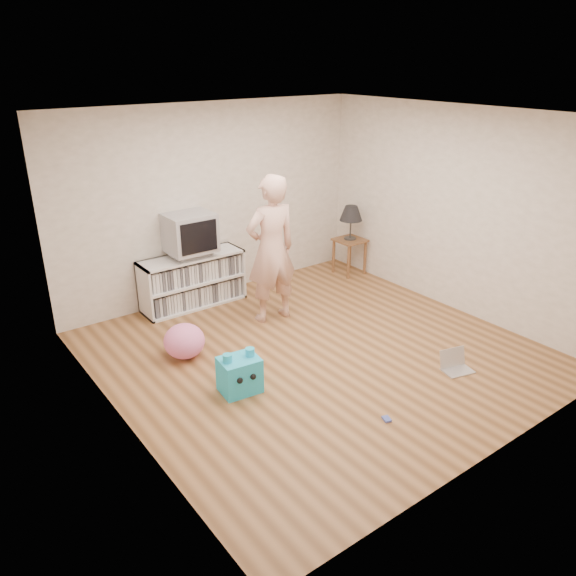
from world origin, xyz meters
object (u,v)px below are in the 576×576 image
Objects in this scene: crt_tv at (189,232)px; plush_blue at (240,374)px; media_unit at (192,280)px; side_table at (350,247)px; dvd_deck at (191,253)px; laptop at (455,364)px; table_lamp at (351,214)px; plush_pink at (184,341)px; person at (271,250)px.

crt_tv is 1.33× the size of plush_blue.
media_unit is 2.52m from side_table.
dvd_deck is 3.57m from laptop.
dvd_deck is 0.82× the size of side_table.
plush_pink is (-3.24, -0.84, -0.75)m from table_lamp.
media_unit is 3.83× the size of laptop.
plush_pink is (-1.36, -0.23, -0.74)m from person.
crt_tv is at bearing -90.00° from dvd_deck.
plush_pink is at bearing -121.54° from media_unit.
media_unit is at bearing 80.42° from plush_blue.
laptop is at bearing -110.01° from side_table.
side_table is (2.48, -0.37, -0.32)m from dvd_deck.
laptop is 0.81× the size of plush_blue.
laptop is at bearing -65.46° from dvd_deck.
side_table reaches higher than plush_pink.
table_lamp is at bearing 14.52° from plush_pink.
media_unit is 2.33× the size of crt_tv.
plush_blue reaches higher than laptop.
laptop is at bearing -110.01° from table_lamp.
media_unit reaches higher than side_table.
table_lamp is at bearing -157.46° from person.
table_lamp reaches higher than side_table.
media_unit is 3.11× the size of dvd_deck.
media_unit reaches higher than plush_pink.
plush_pink is at bearing -165.48° from table_lamp.
dvd_deck is at bearing 171.53° from table_lamp.
laptop is (0.85, -2.21, -0.87)m from person.
dvd_deck reaches higher than laptop.
plush_blue is (-3.11, -1.80, -0.75)m from table_lamp.
side_table is at bearing 84.36° from laptop.
person is at bearing -58.24° from dvd_deck.
table_lamp is 1.14× the size of plush_blue.
dvd_deck reaches higher than plush_pink.
person is (0.60, -0.98, 0.20)m from dvd_deck.
crt_tv reaches higher than dvd_deck.
table_lamp is at bearing -8.47° from dvd_deck.
person is (0.60, -0.97, -0.09)m from crt_tv.
side_table is 0.53m from table_lamp.
crt_tv is at bearing 128.93° from laptop.
plush_blue is (-2.08, 1.03, 0.13)m from laptop.
dvd_deck is 1.23× the size of laptop.
side_table is at bearing -8.82° from media_unit.
dvd_deck is 1.52m from plush_pink.
laptop is at bearing -65.44° from crt_tv.
dvd_deck is 0.75× the size of crt_tv.
media_unit is at bearing 90.00° from crt_tv.
person is 4.07× the size of plush_pink.
side_table is at bearing 14.52° from plush_pink.
dvd_deck is 2.53m from side_table.
plush_blue is (-3.11, -1.80, -0.22)m from side_table.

